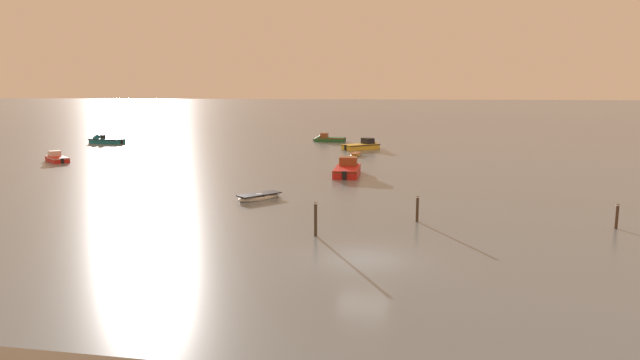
# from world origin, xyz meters

# --- Properties ---
(ground_plane) EXTENTS (800.00, 800.00, 0.00)m
(ground_plane) POSITION_xyz_m (0.00, 0.00, 0.00)
(ground_plane) COLOR slate
(motorboat_moored_1) EXTENTS (2.55, 6.66, 2.48)m
(motorboat_moored_1) POSITION_xyz_m (-4.24, 27.48, 0.37)
(motorboat_moored_1) COLOR red
(motorboat_moored_1) RESTS_ON ground
(motorboat_moored_2) EXTENTS (5.85, 5.60, 2.29)m
(motorboat_moored_2) POSITION_xyz_m (-4.60, 50.57, 0.35)
(motorboat_moored_2) COLOR gold
(motorboat_moored_2) RESTS_ON ground
(rowboat_moored_1) EXTENTS (1.42, 3.29, 0.50)m
(rowboat_moored_1) POSITION_xyz_m (-5.20, 42.64, 0.14)
(rowboat_moored_1) COLOR gold
(rowboat_moored_1) RESTS_ON ground
(motorboat_moored_3) EXTENTS (4.66, 4.25, 1.79)m
(motorboat_moored_3) POSITION_xyz_m (-39.20, 31.24, 0.27)
(motorboat_moored_3) COLOR red
(motorboat_moored_3) RESTS_ON ground
(motorboat_moored_4) EXTENTS (6.36, 2.95, 2.10)m
(motorboat_moored_4) POSITION_xyz_m (-45.58, 51.60, 0.29)
(motorboat_moored_4) COLOR #197084
(motorboat_moored_4) RESTS_ON ground
(rowboat_moored_2) EXTENTS (3.35, 3.70, 0.59)m
(rowboat_moored_2) POSITION_xyz_m (-9.39, 13.75, 0.16)
(rowboat_moored_2) COLOR white
(rowboat_moored_2) RESTS_ON ground
(motorboat_moored_5) EXTENTS (5.42, 1.92, 2.03)m
(motorboat_moored_5) POSITION_xyz_m (-11.96, 60.51, 0.31)
(motorboat_moored_5) COLOR #23602D
(motorboat_moored_5) RESTS_ON ground
(mooring_post_near) EXTENTS (0.22, 0.22, 2.20)m
(mooring_post_near) POSITION_xyz_m (-3.15, 3.91, 0.93)
(mooring_post_near) COLOR #3D3323
(mooring_post_near) RESTS_ON ground
(mooring_post_left) EXTENTS (0.22, 0.22, 1.84)m
(mooring_post_left) POSITION_xyz_m (2.60, 8.46, 0.79)
(mooring_post_left) COLOR #403323
(mooring_post_left) RESTS_ON ground
(mooring_post_right) EXTENTS (0.22, 0.22, 1.69)m
(mooring_post_right) POSITION_xyz_m (14.51, 8.72, 0.73)
(mooring_post_right) COLOR #473323
(mooring_post_right) RESTS_ON ground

